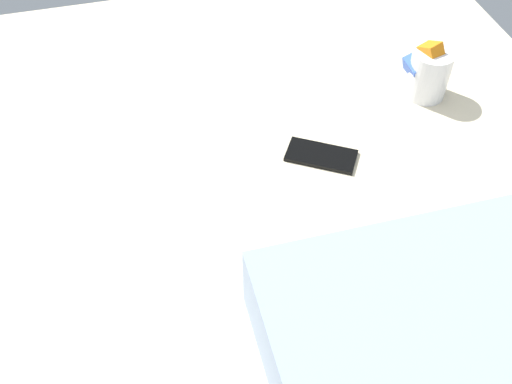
# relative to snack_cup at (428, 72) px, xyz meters

# --- Properties ---
(bed_mattress) EXTENTS (1.80, 1.40, 0.18)m
(bed_mattress) POSITION_rel_snack_cup_xyz_m (0.59, 0.12, -0.15)
(bed_mattress) COLOR beige
(bed_mattress) RESTS_ON ground
(snack_cup) EXTENTS (0.10, 0.09, 0.14)m
(snack_cup) POSITION_rel_snack_cup_xyz_m (0.00, 0.00, 0.00)
(snack_cup) COLOR silver
(snack_cup) RESTS_ON bed_mattress
(cell_phone) EXTENTS (0.15, 0.13, 0.01)m
(cell_phone) POSITION_rel_snack_cup_xyz_m (0.29, 0.13, -0.05)
(cell_phone) COLOR black
(cell_phone) RESTS_ON bed_mattress
(pillow) EXTENTS (0.52, 0.36, 0.13)m
(pillow) POSITION_rel_snack_cup_xyz_m (0.26, 0.60, 0.01)
(pillow) COLOR #8C9EB7
(pillow) RESTS_ON bed_mattress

